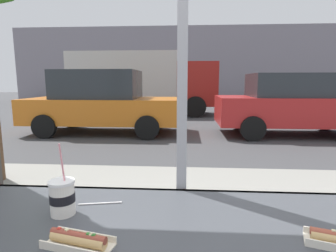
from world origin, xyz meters
The scene contains 10 objects.
ground_plane centered at (0.00, 8.00, 0.00)m, with size 60.00×60.00×0.00m, color #424244.
sidewalk_strip centered at (0.00, 1.60, 0.06)m, with size 16.00×2.80×0.11m, color gray.
window_wall centered at (0.00, 0.08, 1.82)m, with size 2.90×0.20×2.90m.
building_facade_far centered at (0.00, 21.18, 2.91)m, with size 28.00×1.20×5.81m, color gray.
soda_cup_right centered at (-0.48, -0.26, 1.02)m, with size 0.10×0.10×0.30m.
hotdog_tray_far centered at (-0.33, -0.47, 0.97)m, with size 0.25×0.15×0.05m.
loose_straw centered at (-0.36, -0.16, 0.95)m, with size 0.01×0.01×0.19m, color white.
parked_car_orange centered at (-2.42, 6.50, 0.91)m, with size 4.46×1.98×1.82m.
parked_car_red centered at (2.99, 6.50, 0.87)m, with size 4.22×1.93×1.72m.
box_truck centered at (-2.02, 11.27, 1.54)m, with size 6.55×2.44×2.79m.
Camera 1 is at (0.02, -1.27, 1.49)m, focal length 28.97 mm.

